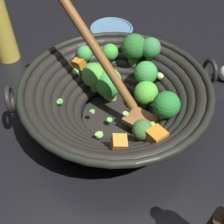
{
  "coord_description": "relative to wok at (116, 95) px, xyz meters",
  "views": [
    {
      "loc": [
        0.3,
        -0.28,
        0.46
      ],
      "look_at": [
        0.0,
        -0.01,
        0.03
      ],
      "focal_mm": 43.5,
      "sensor_mm": 36.0,
      "label": 1
    }
  ],
  "objects": [
    {
      "name": "ground_plane",
      "position": [
        0.0,
        -0.0,
        -0.07
      ],
      "size": [
        4.0,
        4.0,
        0.0
      ],
      "primitive_type": "plane",
      "color": "black"
    },
    {
      "name": "prep_bowl",
      "position": [
        -0.24,
        0.2,
        -0.04
      ],
      "size": [
        0.13,
        0.13,
        0.05
      ],
      "color": "slate",
      "rests_on": "ground"
    },
    {
      "name": "wok",
      "position": [
        0.0,
        0.0,
        0.0
      ],
      "size": [
        0.39,
        0.39,
        0.29
      ],
      "color": "black",
      "rests_on": "ground"
    }
  ]
}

